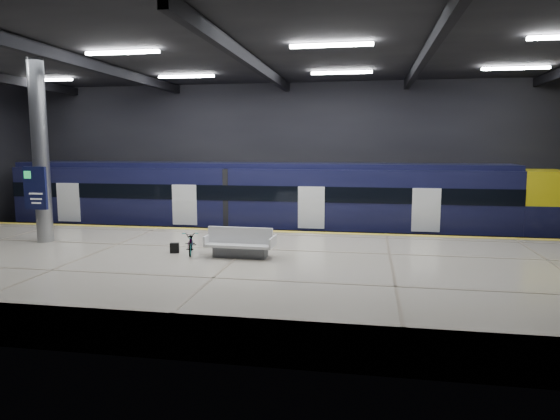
# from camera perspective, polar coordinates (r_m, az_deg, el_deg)

# --- Properties ---
(ground) EXTENTS (30.00, 30.00, 0.00)m
(ground) POSITION_cam_1_polar(r_m,az_deg,el_deg) (19.17, -3.03, -7.06)
(ground) COLOR black
(ground) RESTS_ON ground
(room_shell) EXTENTS (30.10, 16.10, 8.05)m
(room_shell) POSITION_cam_1_polar(r_m,az_deg,el_deg) (18.59, -3.16, 10.28)
(room_shell) COLOR black
(room_shell) RESTS_ON ground
(platform) EXTENTS (30.00, 11.00, 1.10)m
(platform) POSITION_cam_1_polar(r_m,az_deg,el_deg) (16.69, -5.00, -7.33)
(platform) COLOR beige
(platform) RESTS_ON ground
(safety_strip) EXTENTS (30.00, 0.40, 0.01)m
(safety_strip) POSITION_cam_1_polar(r_m,az_deg,el_deg) (21.57, -1.40, -2.41)
(safety_strip) COLOR gold
(safety_strip) RESTS_ON platform
(rails) EXTENTS (30.00, 1.52, 0.16)m
(rails) POSITION_cam_1_polar(r_m,az_deg,el_deg) (24.41, -0.12, -3.70)
(rails) COLOR gray
(rails) RESTS_ON ground
(train) EXTENTS (29.40, 2.84, 3.79)m
(train) POSITION_cam_1_polar(r_m,az_deg,el_deg) (24.02, 1.11, 0.89)
(train) COLOR black
(train) RESTS_ON ground
(bench) EXTENTS (2.30, 1.01, 1.00)m
(bench) POSITION_cam_1_polar(r_m,az_deg,el_deg) (16.63, -4.56, -4.18)
(bench) COLOR #595B60
(bench) RESTS_ON platform
(bicycle) EXTENTS (0.96, 1.60, 0.80)m
(bicycle) POSITION_cam_1_polar(r_m,az_deg,el_deg) (17.33, -10.13, -3.64)
(bicycle) COLOR #99999E
(bicycle) RESTS_ON platform
(pannier_bag) EXTENTS (0.33, 0.24, 0.35)m
(pannier_bag) POSITION_cam_1_polar(r_m,az_deg,el_deg) (17.59, -11.96, -4.27)
(pannier_bag) COLOR black
(pannier_bag) RESTS_ON platform
(info_column) EXTENTS (0.90, 0.78, 6.90)m
(info_column) POSITION_cam_1_polar(r_m,az_deg,el_deg) (20.98, -25.74, 5.80)
(info_column) COLOR #9EA0A5
(info_column) RESTS_ON platform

